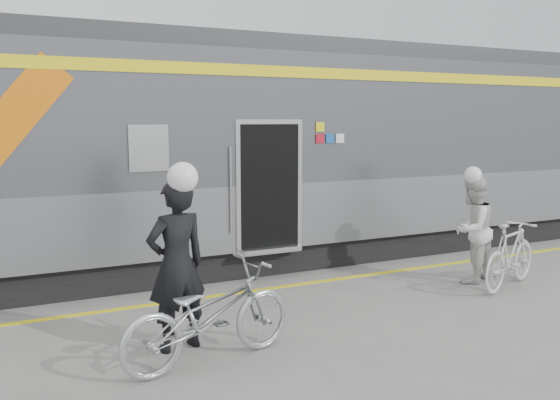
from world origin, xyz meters
TOP-DOWN VIEW (x-y plane):
  - ground at (0.00, 0.00)m, footprint 90.00×90.00m
  - train at (-1.98, 4.19)m, footprint 24.00×3.17m
  - safety_strip at (0.00, 2.15)m, footprint 24.00×0.12m
  - man at (-2.07, 0.37)m, footprint 0.81×0.61m
  - bicycle_left at (-1.87, -0.18)m, footprint 2.21×1.13m
  - woman at (3.13, 1.08)m, footprint 1.03×0.92m
  - bicycle_right at (3.43, 0.53)m, footprint 1.84×1.09m
  - helmet_man at (-2.07, 0.37)m, footprint 0.35×0.35m
  - helmet_woman at (3.13, 1.08)m, footprint 0.28×0.28m

SIDE VIEW (x-z plane):
  - ground at x=0.00m, z-range 0.00..0.00m
  - safety_strip at x=0.00m, z-range 0.00..0.01m
  - bicycle_right at x=3.43m, z-range 0.00..1.07m
  - bicycle_left at x=-1.87m, z-range 0.00..1.11m
  - woman at x=3.13m, z-range 0.00..1.76m
  - man at x=-2.07m, z-range 0.00..2.01m
  - helmet_woman at x=3.13m, z-range 1.76..2.04m
  - train at x=-1.98m, z-range 0.00..4.10m
  - helmet_man at x=-2.07m, z-range 2.01..2.36m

